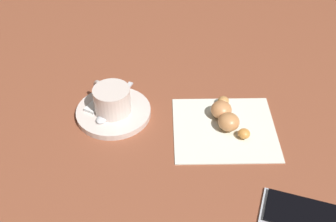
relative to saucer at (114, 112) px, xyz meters
name	(u,v)px	position (x,y,z in m)	size (l,w,h in m)	color
ground_plane	(161,122)	(-0.09, 0.01, -0.01)	(1.80, 1.80, 0.00)	brown
saucer	(114,112)	(0.00, 0.00, 0.00)	(0.14, 0.14, 0.01)	silver
espresso_cup	(112,99)	(0.00, 0.00, 0.03)	(0.08, 0.08, 0.05)	silver
teaspoon	(110,109)	(0.01, 0.00, 0.01)	(0.05, 0.13, 0.01)	silver
sugar_packet	(99,102)	(0.03, -0.02, 0.01)	(0.06, 0.02, 0.01)	white
napkin	(224,128)	(-0.20, 0.02, 0.00)	(0.18, 0.17, 0.00)	silver
croissant	(226,116)	(-0.21, 0.01, 0.01)	(0.07, 0.11, 0.03)	tan
cell_phone	(314,217)	(-0.33, 0.20, 0.00)	(0.16, 0.10, 0.01)	#B2B5BF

